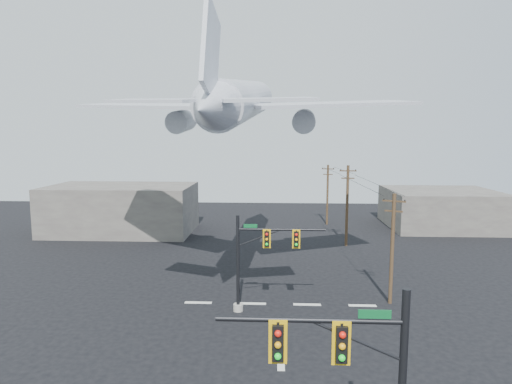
{
  "coord_description": "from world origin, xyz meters",
  "views": [
    {
      "loc": [
        -0.35,
        -17.96,
        12.19
      ],
      "look_at": [
        -1.41,
        5.0,
        9.19
      ],
      "focal_mm": 30.0,
      "sensor_mm": 36.0,
      "label": 1
    }
  ],
  "objects_px": {
    "airliner": "(242,102)",
    "utility_pole_b": "(347,204)",
    "utility_pole_a": "(392,247)",
    "signal_mast_far": "(256,261)",
    "utility_pole_c": "(327,193)"
  },
  "relations": [
    {
      "from": "airliner",
      "to": "utility_pole_b",
      "type": "bearing_deg",
      "value": -39.56
    },
    {
      "from": "utility_pole_a",
      "to": "utility_pole_b",
      "type": "distance_m",
      "value": 16.66
    },
    {
      "from": "signal_mast_far",
      "to": "utility_pole_a",
      "type": "height_order",
      "value": "utility_pole_a"
    },
    {
      "from": "utility_pole_a",
      "to": "utility_pole_c",
      "type": "distance_m",
      "value": 28.36
    },
    {
      "from": "utility_pole_a",
      "to": "utility_pole_c",
      "type": "bearing_deg",
      "value": 116.64
    },
    {
      "from": "utility_pole_c",
      "to": "airliner",
      "type": "relative_size",
      "value": 0.28
    },
    {
      "from": "utility_pole_a",
      "to": "airliner",
      "type": "height_order",
      "value": "airliner"
    },
    {
      "from": "utility_pole_c",
      "to": "airliner",
      "type": "height_order",
      "value": "airliner"
    },
    {
      "from": "utility_pole_c",
      "to": "utility_pole_b",
      "type": "bearing_deg",
      "value": -74.93
    },
    {
      "from": "utility_pole_a",
      "to": "utility_pole_b",
      "type": "bearing_deg",
      "value": 115.83
    },
    {
      "from": "utility_pole_b",
      "to": "airliner",
      "type": "xyz_separation_m",
      "value": [
        -10.75,
        -11.26,
        10.32
      ]
    },
    {
      "from": "signal_mast_far",
      "to": "utility_pole_b",
      "type": "height_order",
      "value": "utility_pole_b"
    },
    {
      "from": "utility_pole_a",
      "to": "utility_pole_b",
      "type": "height_order",
      "value": "utility_pole_b"
    },
    {
      "from": "signal_mast_far",
      "to": "utility_pole_a",
      "type": "xyz_separation_m",
      "value": [
        9.75,
        1.95,
        0.6
      ]
    },
    {
      "from": "utility_pole_a",
      "to": "utility_pole_c",
      "type": "height_order",
      "value": "utility_pole_c"
    }
  ]
}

